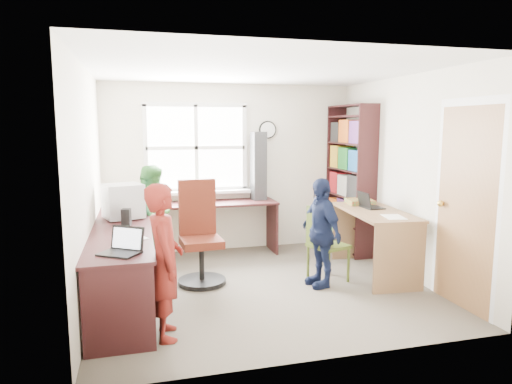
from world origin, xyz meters
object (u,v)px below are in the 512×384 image
(person_red, at_px, (164,261))
(person_green, at_px, (155,219))
(laptop_right, at_px, (369,204))
(person_navy, at_px, (321,232))
(l_desk, at_px, (142,264))
(laptop_left, at_px, (123,247))
(wooden_chair, at_px, (324,241))
(swivel_chair, at_px, (200,239))
(cd_tower, at_px, (258,166))
(crt_monitor, at_px, (123,201))
(bookshelf, at_px, (350,182))
(potted_plant, at_px, (201,193))
(right_desk, at_px, (374,228))

(person_red, bearing_deg, person_green, -0.94)
(laptop_right, xyz_separation_m, person_navy, (-0.81, -0.39, -0.22))
(l_desk, xyz_separation_m, laptop_left, (-0.16, -0.63, 0.34))
(l_desk, height_order, wooden_chair, wooden_chair)
(swivel_chair, bearing_deg, cd_tower, 45.09)
(crt_monitor, distance_m, cd_tower, 2.09)
(l_desk, distance_m, crt_monitor, 1.00)
(laptop_left, bearing_deg, person_red, 23.10)
(bookshelf, distance_m, cd_tower, 1.34)
(cd_tower, distance_m, potted_plant, 0.91)
(swivel_chair, relative_size, potted_plant, 4.31)
(potted_plant, xyz_separation_m, person_navy, (1.13, -1.58, -0.27))
(laptop_left, distance_m, cd_tower, 3.06)
(swivel_chair, xyz_separation_m, person_navy, (1.30, -0.47, 0.11))
(l_desk, height_order, laptop_left, laptop_left)
(cd_tower, bearing_deg, person_red, -128.91)
(l_desk, height_order, right_desk, right_desk)
(l_desk, xyz_separation_m, crt_monitor, (-0.18, 0.85, 0.50))
(right_desk, distance_m, crt_monitor, 3.00)
(laptop_right, bearing_deg, laptop_left, 111.31)
(swivel_chair, bearing_deg, l_desk, -139.75)
(l_desk, height_order, cd_tower, cd_tower)
(laptop_right, xyz_separation_m, person_green, (-2.59, 0.62, -0.17))
(potted_plant, height_order, person_navy, person_navy)
(l_desk, xyz_separation_m, cd_tower, (1.67, 1.78, 0.78))
(swivel_chair, distance_m, cd_tower, 1.69)
(laptop_right, height_order, potted_plant, potted_plant)
(laptop_left, height_order, person_navy, person_navy)
(l_desk, distance_m, person_navy, 1.98)
(right_desk, relative_size, wooden_chair, 1.59)
(bookshelf, xyz_separation_m, wooden_chair, (-0.91, -1.21, -0.52))
(potted_plant, distance_m, person_red, 2.54)
(crt_monitor, height_order, person_navy, person_navy)
(right_desk, height_order, cd_tower, cd_tower)
(potted_plant, xyz_separation_m, person_red, (-0.65, -2.44, -0.22))
(bookshelf, height_order, laptop_right, bookshelf)
(swivel_chair, xyz_separation_m, person_red, (-0.48, -1.33, 0.16))
(l_desk, xyz_separation_m, person_navy, (1.96, 0.16, 0.16))
(laptop_left, distance_m, person_green, 1.84)
(laptop_right, bearing_deg, wooden_chair, 111.71)
(l_desk, height_order, laptop_right, laptop_right)
(swivel_chair, relative_size, wooden_chair, 1.33)
(potted_plant, bearing_deg, person_red, -104.99)
(swivel_chair, distance_m, person_red, 1.42)
(crt_monitor, relative_size, person_red, 0.37)
(swivel_chair, distance_m, person_navy, 1.39)
(crt_monitor, bearing_deg, person_green, 24.58)
(l_desk, relative_size, cd_tower, 3.03)
(l_desk, bearing_deg, right_desk, 7.89)
(laptop_right, distance_m, cd_tower, 1.69)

